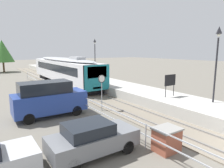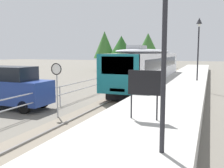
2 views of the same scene
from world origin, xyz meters
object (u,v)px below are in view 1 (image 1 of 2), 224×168
at_px(commuter_train, 64,69).
at_px(brick_utility_cabinet, 167,139).
at_px(platform_lamp_near_end, 217,50).
at_px(parked_van_blue, 49,99).
at_px(platform_notice_board, 170,81).
at_px(speed_limit_sign, 102,84).
at_px(parked_hatchback_grey, 92,138).
at_px(platform_lamp_mid_platform, 95,50).

height_order(commuter_train, brick_utility_cabinet, commuter_train).
bearing_deg(platform_lamp_near_end, parked_van_blue, 148.78).
height_order(platform_notice_board, speed_limit_sign, speed_limit_sign).
bearing_deg(platform_notice_board, speed_limit_sign, 156.37).
relative_size(brick_utility_cabinet, parked_hatchback_grey, 0.30).
xyz_separation_m(commuter_train, brick_utility_cabinet, (-2.63, -20.32, -1.57)).
height_order(platform_lamp_near_end, speed_limit_sign, platform_lamp_near_end).
distance_m(commuter_train, platform_lamp_mid_platform, 5.12).
bearing_deg(platform_notice_board, parked_hatchback_grey, -159.78).
height_order(parked_hatchback_grey, parked_van_blue, parked_van_blue).
xyz_separation_m(speed_limit_sign, brick_utility_cabinet, (-0.76, -7.11, -1.55)).
distance_m(platform_lamp_near_end, speed_limit_sign, 8.56).
xyz_separation_m(commuter_train, platform_lamp_mid_platform, (4.42, -0.77, 2.48)).
height_order(commuter_train, speed_limit_sign, commuter_train).
distance_m(platform_lamp_mid_platform, platform_notice_board, 14.92).
xyz_separation_m(platform_lamp_near_end, platform_lamp_mid_platform, (0.00, 17.68, 0.00)).
bearing_deg(platform_lamp_mid_platform, commuter_train, 170.06).
bearing_deg(brick_utility_cabinet, commuter_train, 82.63).
xyz_separation_m(platform_lamp_mid_platform, platform_notice_board, (-1.18, -14.67, -2.44)).
relative_size(platform_lamp_mid_platform, parked_van_blue, 1.09).
relative_size(commuter_train, brick_utility_cabinet, 15.42).
height_order(commuter_train, parked_van_blue, commuter_train).
distance_m(commuter_train, speed_limit_sign, 13.34).
relative_size(commuter_train, platform_lamp_mid_platform, 3.49).
relative_size(platform_lamp_near_end, parked_van_blue, 1.09).
distance_m(commuter_train, parked_hatchback_grey, 19.60).
distance_m(commuter_train, platform_notice_board, 15.78).
bearing_deg(brick_utility_cabinet, parked_van_blue, 110.89).
height_order(commuter_train, parked_hatchback_grey, commuter_train).
xyz_separation_m(parked_hatchback_grey, parked_van_blue, (-0.02, 6.39, 0.50)).
bearing_deg(parked_van_blue, brick_utility_cabinet, -69.11).
distance_m(platform_lamp_near_end, parked_hatchback_grey, 10.78).
bearing_deg(platform_lamp_mid_platform, parked_van_blue, -131.14).
height_order(platform_notice_board, brick_utility_cabinet, platform_notice_board).
height_order(platform_lamp_mid_platform, brick_utility_cabinet, platform_lamp_mid_platform).
relative_size(speed_limit_sign, brick_utility_cabinet, 2.32).
xyz_separation_m(platform_notice_board, parked_van_blue, (-8.91, 3.11, -0.89)).
height_order(platform_lamp_mid_platform, platform_notice_board, platform_lamp_mid_platform).
bearing_deg(platform_notice_board, brick_utility_cabinet, -140.27).
xyz_separation_m(platform_lamp_near_end, speed_limit_sign, (-6.29, 5.24, -2.50)).
bearing_deg(platform_notice_board, parked_van_blue, 160.74).
bearing_deg(platform_notice_board, platform_lamp_near_end, -68.51).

